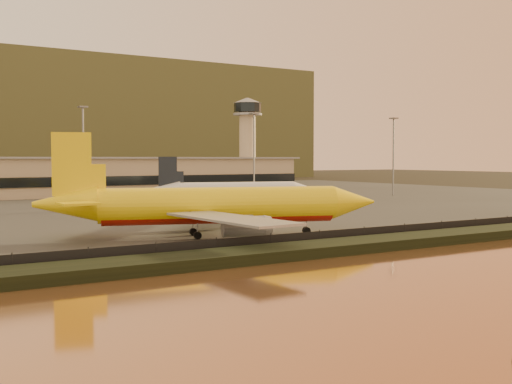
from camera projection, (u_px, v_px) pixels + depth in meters
ground at (299, 236)px, 101.62m from camera, size 900.00×900.00×0.00m
embankment at (373, 244)px, 87.19m from camera, size 320.00×7.00×1.40m
tarmac at (103, 201)px, 182.03m from camera, size 320.00×220.00×0.20m
perimeter_fence at (353, 236)px, 90.54m from camera, size 300.00×0.05×2.20m
terminal_building at (25, 178)px, 199.87m from camera, size 202.00×25.00×12.60m
control_tower at (248, 134)px, 248.46m from camera, size 11.20×11.20×35.50m
apron_light_masts at (181, 146)px, 172.23m from camera, size 152.20×12.20×25.40m
dhl_cargo_jet at (214, 206)px, 98.67m from camera, size 51.92×49.42×15.91m
white_narrowbody_jet at (235, 191)px, 164.53m from camera, size 42.90×40.91×12.54m
gse_vehicle_yellow at (246, 215)px, 126.15m from camera, size 4.66×2.38×2.03m
gse_vehicle_white at (165, 218)px, 120.37m from camera, size 3.78×1.91×1.65m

